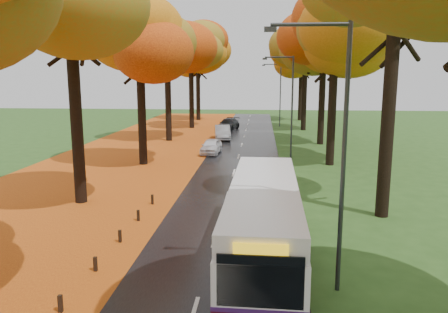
# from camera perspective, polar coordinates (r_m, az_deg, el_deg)

# --- Properties ---
(road) EXTENTS (6.50, 90.00, 0.04)m
(road) POSITION_cam_1_polar(r_m,az_deg,el_deg) (30.48, 1.40, -1.75)
(road) COLOR black
(road) RESTS_ON ground
(centre_line) EXTENTS (0.12, 90.00, 0.01)m
(centre_line) POSITION_cam_1_polar(r_m,az_deg,el_deg) (30.48, 1.40, -1.71)
(centre_line) COLOR silver
(centre_line) RESTS_ON road
(leaf_verge) EXTENTS (12.00, 90.00, 0.02)m
(leaf_verge) POSITION_cam_1_polar(r_m,az_deg,el_deg) (32.28, -14.76, -1.43)
(leaf_verge) COLOR maroon
(leaf_verge) RESTS_ON ground
(leaf_drift) EXTENTS (0.90, 90.00, 0.01)m
(leaf_drift) POSITION_cam_1_polar(r_m,az_deg,el_deg) (30.81, -4.27, -1.61)
(leaf_drift) COLOR orange
(leaf_drift) RESTS_ON road
(trees_left) EXTENTS (9.20, 74.00, 13.88)m
(trees_left) POSITION_cam_1_polar(r_m,az_deg,el_deg) (33.17, -11.25, 15.58)
(trees_left) COLOR black
(trees_left) RESTS_ON ground
(trees_right) EXTENTS (9.30, 74.20, 13.96)m
(trees_right) POSITION_cam_1_polar(r_m,az_deg,el_deg) (32.26, 15.08, 15.85)
(trees_right) COLOR black
(trees_right) RESTS_ON ground
(streetlamp_near) EXTENTS (2.45, 0.18, 8.00)m
(streetlamp_near) POSITION_cam_1_polar(r_m,az_deg,el_deg) (13.04, 14.40, 2.31)
(streetlamp_near) COLOR #333538
(streetlamp_near) RESTS_ON ground
(streetlamp_mid) EXTENTS (2.45, 0.18, 8.00)m
(streetlamp_mid) POSITION_cam_1_polar(r_m,az_deg,el_deg) (34.84, 8.49, 7.47)
(streetlamp_mid) COLOR #333538
(streetlamp_mid) RESTS_ON ground
(streetlamp_far) EXTENTS (2.45, 0.18, 8.00)m
(streetlamp_far) POSITION_cam_1_polar(r_m,az_deg,el_deg) (56.80, 7.12, 8.64)
(streetlamp_far) COLOR #333538
(streetlamp_far) RESTS_ON ground
(bus) EXTENTS (2.60, 10.47, 2.74)m
(bus) POSITION_cam_1_polar(r_m,az_deg,el_deg) (15.63, 5.19, -8.28)
(bus) COLOR #4B0B15
(bus) RESTS_ON road
(car_white) EXTENTS (1.73, 3.74, 1.24)m
(car_white) POSITION_cam_1_polar(r_m,az_deg,el_deg) (36.61, -1.68, 1.34)
(car_white) COLOR white
(car_white) RESTS_ON road
(car_silver) EXTENTS (2.08, 4.52, 1.44)m
(car_silver) POSITION_cam_1_polar(r_m,az_deg,el_deg) (44.79, -0.21, 3.16)
(car_silver) COLOR gray
(car_silver) RESTS_ON road
(car_dark) EXTENTS (2.85, 4.97, 1.36)m
(car_dark) POSITION_cam_1_polar(r_m,az_deg,el_deg) (52.82, 0.56, 4.24)
(car_dark) COLOR black
(car_dark) RESTS_ON road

